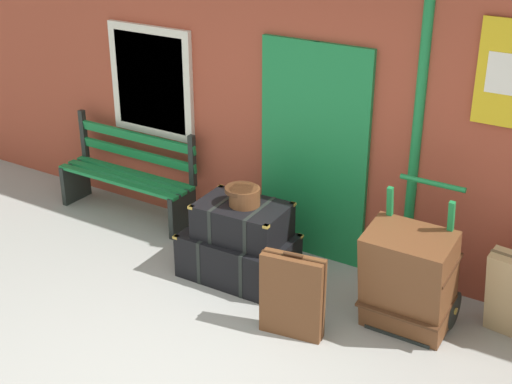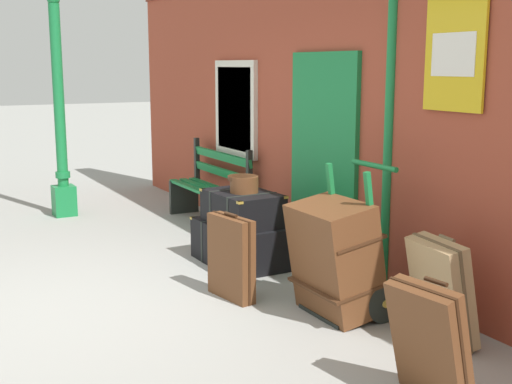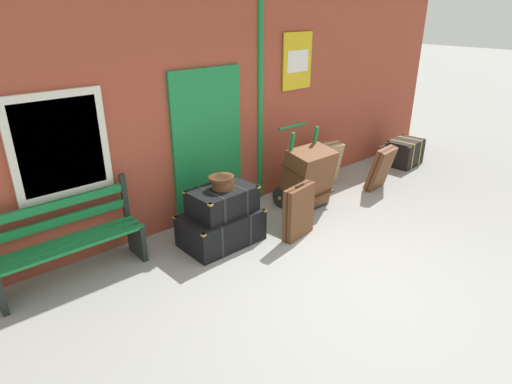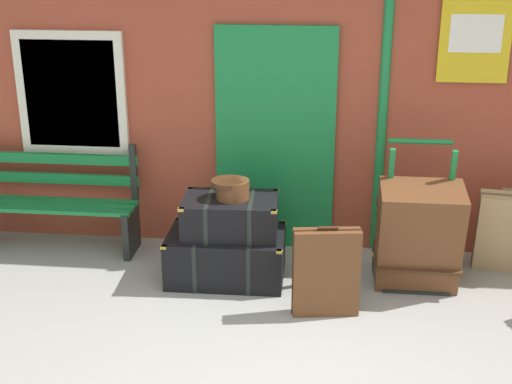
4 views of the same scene
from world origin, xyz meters
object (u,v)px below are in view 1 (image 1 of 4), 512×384
Objects in this scene: round_hatbox at (244,195)px; porters_trolley at (414,291)px; platform_bench at (129,176)px; large_brown_trunk at (408,280)px; steamer_trunk_base at (238,256)px; steamer_trunk_middle at (242,220)px; suitcase_cream at (292,296)px.

porters_trolley reaches higher than round_hatbox.
porters_trolley reaches higher than platform_bench.
round_hatbox is 0.34× the size of large_brown_trunk.
porters_trolley is at bearing 6.54° from steamer_trunk_base.
steamer_trunk_base is 1.22× the size of steamer_trunk_middle.
porters_trolley is (3.35, -0.29, -0.17)m from platform_bench.
porters_trolley is at bearing 6.17° from round_hatbox.
steamer_trunk_middle is 2.60× the size of round_hatbox.
suitcase_cream is (0.87, -0.53, 0.15)m from steamer_trunk_base.
steamer_trunk_middle is at bearing -14.76° from platform_bench.
steamer_trunk_middle is at bearing -173.68° from porters_trolley.
large_brown_trunk is (1.63, 0.01, 0.26)m from steamer_trunk_base.
porters_trolley is 1.29× the size of large_brown_trunk.
platform_bench is 1.83m from steamer_trunk_middle.
large_brown_trunk is at bearing -90.00° from porters_trolley.
platform_bench is at bearing 172.17° from large_brown_trunk.
steamer_trunk_middle is at bearing -179.84° from large_brown_trunk.
suitcase_cream is at bearing -33.11° from steamer_trunk_middle.
porters_trolley reaches higher than steamer_trunk_middle.
steamer_trunk_base is (1.73, -0.48, -0.23)m from platform_bench.
suitcase_cream is (2.59, -1.01, -0.09)m from platform_bench.
platform_bench is 3.38m from large_brown_trunk.
large_brown_trunk is at bearing -0.06° from round_hatbox.
large_brown_trunk is at bearing 35.69° from suitcase_cream.
steamer_trunk_base is 0.63m from round_hatbox.
suitcase_cream is at bearing -31.36° from steamer_trunk_base.
suitcase_cream is at bearing -21.18° from platform_bench.
steamer_trunk_base is at bearing -165.27° from steamer_trunk_middle.
round_hatbox is (0.01, 0.01, 0.25)m from steamer_trunk_middle.
steamer_trunk_base is at bearing -179.47° from large_brown_trunk.
porters_trolley reaches higher than large_brown_trunk.
steamer_trunk_base is 1.09× the size of large_brown_trunk.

